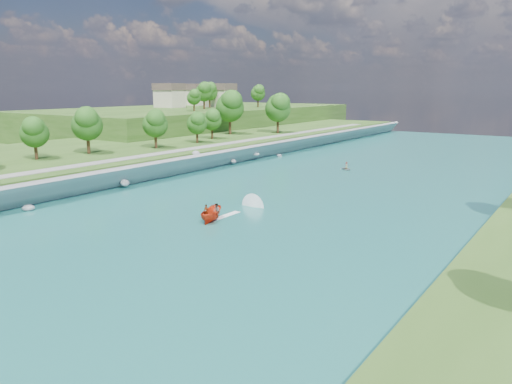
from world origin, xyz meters
The scene contains 11 objects.
ground centered at (0.00, 0.00, 0.00)m, with size 260.00×260.00×0.00m, color #2D5119.
river_water centered at (0.00, 20.00, 0.05)m, with size 55.00×240.00×0.10m, color #1A5E66.
berm_west centered at (-50.00, 20.00, 1.75)m, with size 45.00×240.00×3.50m, color #2D5119.
ridge_west centered at (-82.50, 95.00, 4.50)m, with size 60.00×120.00×9.00m, color #2D5119.
riprap_bank centered at (-25.84, 18.74, 1.79)m, with size 5.00×236.00×4.37m.
riverside_path centered at (-32.50, 20.00, 3.55)m, with size 3.00×200.00×0.10m, color gray.
ridge_houses centered at (-88.67, 100.00, 13.31)m, with size 29.50×29.50×8.40m.
trees_west centered at (-42.03, 6.12, 9.44)m, with size 17.44×146.14×13.93m.
trees_ridge centered at (-71.15, 92.00, 13.83)m, with size 18.63×41.46×10.26m.
motorboat centered at (-1.06, 3.65, 0.91)m, with size 3.60×19.31×2.14m.
raft centered at (-3.46, 47.12, 0.46)m, with size 3.42×3.47×1.59m.
Camera 1 is at (36.44, -42.63, 15.96)m, focal length 35.00 mm.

